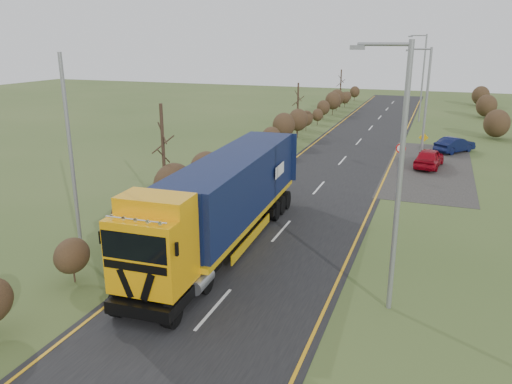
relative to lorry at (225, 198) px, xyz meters
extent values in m
plane|color=#3A4F22|center=(1.84, -1.31, -2.37)|extent=(160.00, 160.00, 0.00)
cube|color=black|center=(1.84, 8.69, -2.36)|extent=(8.00, 120.00, 0.02)
cube|color=#2B2926|center=(8.34, 18.69, -2.35)|extent=(6.00, 18.00, 0.02)
cube|color=orange|center=(-1.86, 8.69, -2.34)|extent=(0.12, 116.00, 0.01)
cube|color=orange|center=(5.54, 8.69, -2.34)|extent=(0.12, 116.00, 0.01)
cube|color=silver|center=(1.84, -5.31, -2.34)|extent=(0.12, 3.00, 0.01)
cube|color=silver|center=(1.84, 2.69, -2.34)|extent=(0.12, 3.00, 0.01)
cube|color=silver|center=(1.84, 10.69, -2.34)|extent=(0.12, 3.00, 0.01)
cube|color=silver|center=(1.84, 18.69, -2.34)|extent=(0.12, 3.00, 0.01)
cube|color=silver|center=(1.84, 26.69, -2.34)|extent=(0.12, 3.00, 0.01)
cube|color=silver|center=(1.84, 34.69, -2.34)|extent=(0.12, 3.00, 0.01)
cube|color=silver|center=(1.84, 42.69, -2.34)|extent=(0.12, 3.00, 0.01)
cube|color=silver|center=(1.84, 50.69, -2.34)|extent=(0.12, 3.00, 0.01)
cube|color=silver|center=(1.84, 58.69, -2.34)|extent=(0.12, 3.00, 0.01)
ellipsoid|color=#302115|center=(-4.17, -5.31, -1.23)|extent=(1.21, 1.57, 1.39)
ellipsoid|color=#302115|center=(-4.16, -1.31, -0.88)|extent=(1.58, 2.06, 1.82)
ellipsoid|color=#302115|center=(-4.14, 2.69, -0.53)|extent=(1.96, 2.55, 2.25)
ellipsoid|color=#302115|center=(-4.19, 6.69, -0.65)|extent=(1.83, 2.38, 2.10)
ellipsoid|color=#302115|center=(-4.11, 10.69, -1.08)|extent=(1.37, 1.78, 1.57)
ellipsoid|color=#302115|center=(-4.22, 14.69, -1.24)|extent=(1.20, 1.56, 1.38)
ellipsoid|color=#302115|center=(-4.08, 18.69, -0.91)|extent=(1.55, 2.02, 1.78)
ellipsoid|color=#302115|center=(-4.25, 22.69, -0.54)|extent=(1.95, 2.53, 2.24)
ellipsoid|color=#302115|center=(-4.05, 26.69, -0.63)|extent=(1.85, 2.41, 2.13)
ellipsoid|color=#302115|center=(-4.28, 30.69, -1.06)|extent=(1.40, 1.81, 1.61)
ellipsoid|color=#302115|center=(-4.03, 34.69, -1.25)|extent=(1.19, 1.55, 1.37)
ellipsoid|color=#302115|center=(-4.30, 38.69, -0.94)|extent=(1.52, 1.97, 1.75)
ellipsoid|color=#302115|center=(-4.00, 42.69, -0.55)|extent=(1.93, 2.51, 2.22)
ellipsoid|color=#302115|center=(-4.33, 46.69, -0.60)|extent=(1.88, 2.44, 2.16)
ellipsoid|color=#302115|center=(-3.98, 50.69, -1.03)|extent=(1.43, 1.85, 1.64)
ellipsoid|color=#302115|center=(-4.35, 54.69, -1.25)|extent=(1.19, 1.55, 1.37)
ellipsoid|color=#302115|center=(-3.96, 58.69, -0.97)|extent=(1.49, 1.93, 1.71)
cylinder|color=#37261B|center=(-4.66, 2.69, 0.66)|extent=(0.18, 0.18, 6.05)
cylinder|color=#37261B|center=(-4.66, 28.69, 0.16)|extent=(0.18, 0.18, 5.06)
cylinder|color=#37261B|center=(-4.66, 50.69, 0.21)|extent=(0.18, 0.18, 5.15)
cube|color=black|center=(0.00, -5.20, -1.67)|extent=(2.58, 4.66, 0.45)
cube|color=#ED9F0A|center=(0.00, -6.10, -0.04)|extent=(2.57, 2.29, 2.58)
cube|color=black|center=(0.00, -7.14, -1.82)|extent=(2.48, 0.23, 0.54)
cube|color=black|center=(-0.42, -7.20, -0.83)|extent=(0.60, 0.05, 1.07)
cube|color=black|center=(0.42, -7.20, -0.83)|extent=(0.60, 0.05, 1.07)
cube|color=black|center=(0.00, -7.17, 0.51)|extent=(2.33, 0.16, 0.94)
cube|color=black|center=(0.00, -7.20, -0.19)|extent=(2.28, 0.13, 0.28)
cube|color=#ED9F0A|center=(0.00, -5.75, 1.53)|extent=(2.54, 1.50, 0.55)
cylinder|color=silver|center=(0.00, -6.94, 1.35)|extent=(2.18, 0.16, 0.06)
cube|color=black|center=(-1.42, -6.94, 0.56)|extent=(0.09, 0.12, 0.45)
cube|color=black|center=(1.42, -6.94, 0.56)|extent=(0.09, 0.12, 0.45)
cylinder|color=gray|center=(-1.14, -4.81, -1.62)|extent=(0.61, 1.31, 0.55)
cylinder|color=gray|center=(1.14, -4.81, -1.62)|extent=(0.61, 1.31, 0.55)
cube|color=gold|center=(0.00, 1.24, -1.15)|extent=(3.03, 12.58, 0.24)
cube|color=black|center=(0.00, 1.24, 0.33)|extent=(2.99, 12.18, 2.72)
cube|color=#0D1739|center=(0.00, 7.30, 0.33)|extent=(2.46, 0.17, 2.72)
cube|color=#0D1739|center=(0.00, -4.83, 0.33)|extent=(2.46, 0.17, 2.72)
cube|color=black|center=(0.00, 5.00, -1.72)|extent=(2.44, 3.66, 0.35)
cube|color=gold|center=(-1.21, 0.25, -1.82)|extent=(0.29, 5.45, 0.45)
cube|color=gold|center=(1.21, 0.25, -1.82)|extent=(0.29, 5.45, 0.45)
cylinder|color=black|center=(-1.04, -6.79, -1.85)|extent=(0.36, 1.04, 1.03)
cylinder|color=black|center=(1.04, -6.79, -1.85)|extent=(0.36, 1.04, 1.03)
cylinder|color=black|center=(-1.04, -4.31, -1.85)|extent=(0.36, 1.04, 1.03)
cylinder|color=black|center=(1.04, -4.31, -1.85)|extent=(0.36, 1.04, 1.03)
cylinder|color=black|center=(-1.04, 4.11, -1.85)|extent=(0.36, 1.04, 1.03)
cylinder|color=black|center=(1.04, 4.11, -1.85)|extent=(0.36, 1.04, 1.03)
cylinder|color=black|center=(-1.04, 5.10, -1.85)|extent=(0.36, 1.04, 1.03)
cylinder|color=black|center=(1.04, 5.10, -1.85)|extent=(0.36, 1.04, 1.03)
cylinder|color=black|center=(-1.04, 6.09, -1.85)|extent=(0.36, 1.04, 1.03)
cylinder|color=black|center=(1.04, 6.09, -1.85)|extent=(0.36, 1.04, 1.03)
imported|color=maroon|center=(8.25, 18.81, -1.65)|extent=(2.29, 4.42, 1.44)
imported|color=black|center=(10.12, 24.99, -1.72)|extent=(3.43, 3.95, 1.29)
cylinder|color=gray|center=(7.64, -3.03, 2.22)|extent=(0.18, 0.18, 9.17)
cylinder|color=gray|center=(6.83, -3.03, 6.65)|extent=(1.63, 0.12, 0.12)
cube|color=gray|center=(6.01, -3.03, 6.55)|extent=(0.46, 0.18, 0.14)
cylinder|color=gray|center=(7.64, 19.49, 1.94)|extent=(0.18, 0.18, 8.62)
cylinder|color=gray|center=(6.88, 19.49, 6.11)|extent=(1.53, 0.12, 0.12)
cube|color=gray|center=(6.11, 19.49, 6.01)|extent=(0.43, 0.17, 0.13)
cylinder|color=gray|center=(6.44, 41.10, 2.48)|extent=(0.18, 0.18, 9.70)
cylinder|color=gray|center=(5.58, 41.10, 7.17)|extent=(1.72, 0.12, 0.12)
cube|color=gray|center=(4.72, 41.10, 7.06)|extent=(0.49, 0.19, 0.15)
cylinder|color=gray|center=(-5.36, -3.38, 1.98)|extent=(0.16, 0.16, 8.70)
cylinder|color=gray|center=(6.42, 15.08, -1.33)|extent=(0.08, 0.08, 2.07)
cylinder|color=red|center=(6.42, 15.05, -0.30)|extent=(0.66, 0.04, 0.66)
cylinder|color=white|center=(6.42, 15.03, -0.30)|extent=(0.50, 0.02, 0.50)
cylinder|color=gray|center=(7.64, 22.23, -1.62)|extent=(0.08, 0.08, 1.50)
cube|color=#D2A10B|center=(7.64, 22.18, -0.76)|extent=(0.76, 0.04, 0.76)
camera|label=1|loc=(8.66, -19.48, 6.81)|focal=35.00mm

